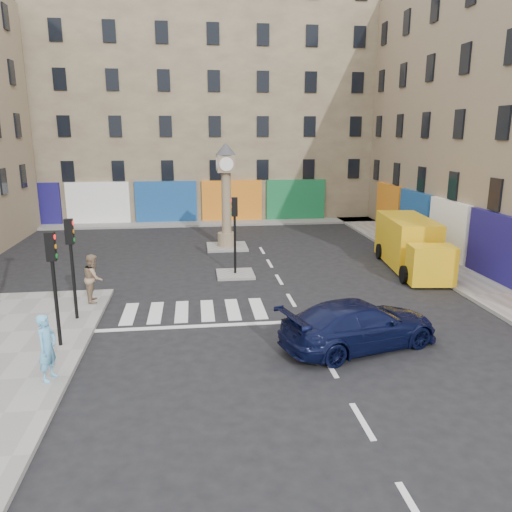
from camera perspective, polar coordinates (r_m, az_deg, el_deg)
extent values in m
plane|color=black|center=(17.24, 6.61, -9.38)|extent=(120.00, 120.00, 0.00)
cube|color=gray|center=(29.10, 18.76, -0.14)|extent=(2.60, 30.00, 0.15)
cube|color=gray|center=(38.15, -7.17, 3.74)|extent=(32.00, 2.40, 0.15)
cube|color=gray|center=(24.38, -2.38, -2.08)|extent=(1.80, 1.80, 0.12)
cube|color=gray|center=(30.18, -3.34, 1.06)|extent=(2.40, 2.40, 0.12)
cube|color=gray|center=(43.38, -7.54, 16.14)|extent=(32.00, 10.00, 17.00)
cylinder|color=black|center=(17.00, -21.84, -5.09)|extent=(0.12, 0.12, 2.80)
cube|color=black|center=(16.52, -22.42, 0.99)|extent=(0.28, 0.22, 0.90)
cylinder|color=black|center=(19.22, -20.10, -2.77)|extent=(0.12, 0.12, 2.80)
cube|color=black|center=(18.80, -20.57, 2.64)|extent=(0.28, 0.22, 0.90)
cylinder|color=black|center=(24.02, -2.42, 1.26)|extent=(0.12, 0.12, 2.80)
cube|color=black|center=(23.68, -2.47, 5.63)|extent=(0.28, 0.22, 0.90)
cylinder|color=#89765A|center=(30.08, -3.35, 1.91)|extent=(1.10, 1.10, 0.80)
cylinder|color=#89765A|center=(29.70, -3.41, 6.07)|extent=(0.56, 0.56, 3.60)
cube|color=#89765A|center=(29.47, -3.47, 10.50)|extent=(1.00, 1.00, 1.00)
cylinder|color=white|center=(28.95, -3.41, 10.44)|extent=(0.80, 0.06, 0.80)
cone|color=#333338|center=(29.43, -3.50, 12.15)|extent=(1.20, 1.20, 0.70)
imported|color=black|center=(16.59, 11.76, -7.67)|extent=(5.74, 3.63, 1.55)
cube|color=gold|center=(27.20, 16.84, 1.72)|extent=(2.68, 5.23, 2.40)
cube|color=gold|center=(23.80, 19.37, -0.96)|extent=(2.12, 1.48, 1.78)
cube|color=black|center=(23.65, 19.50, -0.02)|extent=(1.88, 1.15, 0.73)
cylinder|color=black|center=(24.00, 16.58, -2.05)|extent=(0.36, 0.86, 0.84)
cylinder|color=black|center=(24.68, 21.24, -1.99)|extent=(0.36, 0.86, 0.84)
cylinder|color=black|center=(28.29, 13.97, 0.52)|extent=(0.36, 0.86, 0.84)
cylinder|color=black|center=(28.87, 17.99, 0.52)|extent=(0.36, 0.86, 0.84)
imported|color=#62B1E2|center=(14.98, -22.76, -9.61)|extent=(0.63, 0.79, 1.89)
imported|color=#93765A|center=(21.07, -18.09, -2.39)|extent=(0.84, 1.02, 1.94)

